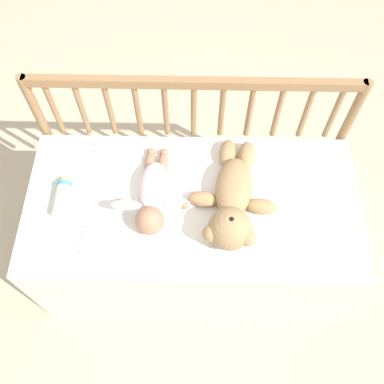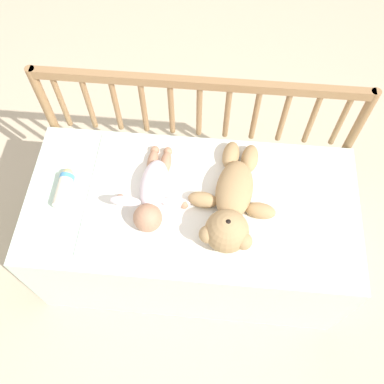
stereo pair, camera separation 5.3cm
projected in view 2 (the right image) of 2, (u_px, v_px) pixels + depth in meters
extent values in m
plane|color=#C6B293|center=(192.00, 254.00, 2.06)|extent=(12.00, 12.00, 0.00)
cube|color=silver|center=(192.00, 231.00, 1.83)|extent=(1.26, 0.61, 0.52)
cylinder|color=#997047|center=(60.00, 138.00, 1.88)|extent=(0.04, 0.04, 0.83)
cylinder|color=#997047|center=(340.00, 159.00, 1.83)|extent=(0.04, 0.04, 0.83)
cube|color=#997047|center=(200.00, 83.00, 1.51)|extent=(1.22, 0.03, 0.04)
cylinder|color=#997047|center=(62.00, 102.00, 1.67)|extent=(0.02, 0.02, 0.27)
cylinder|color=#997047|center=(89.00, 104.00, 1.66)|extent=(0.02, 0.02, 0.27)
cylinder|color=#997047|center=(116.00, 106.00, 1.66)|extent=(0.02, 0.02, 0.27)
cylinder|color=#997047|center=(144.00, 108.00, 1.65)|extent=(0.02, 0.02, 0.27)
cylinder|color=#997047|center=(171.00, 110.00, 1.65)|extent=(0.02, 0.02, 0.27)
cylinder|color=#997047|center=(199.00, 112.00, 1.64)|extent=(0.02, 0.02, 0.27)
cylinder|color=#997047|center=(227.00, 114.00, 1.64)|extent=(0.02, 0.02, 0.27)
cylinder|color=#997047|center=(255.00, 115.00, 1.63)|extent=(0.02, 0.02, 0.27)
cylinder|color=#997047|center=(284.00, 117.00, 1.63)|extent=(0.02, 0.02, 0.27)
cylinder|color=#997047|center=(312.00, 119.00, 1.62)|extent=(0.02, 0.02, 0.27)
cylinder|color=#997047|center=(341.00, 121.00, 1.62)|extent=(0.02, 0.02, 0.27)
cube|color=white|center=(199.00, 199.00, 1.61)|extent=(0.84, 0.53, 0.01)
ellipsoid|color=tan|center=(234.00, 190.00, 1.57)|extent=(0.16, 0.26, 0.10)
sphere|color=tan|center=(227.00, 231.00, 1.46)|extent=(0.15, 0.15, 0.15)
sphere|color=tan|center=(228.00, 226.00, 1.42)|extent=(0.06, 0.06, 0.06)
sphere|color=black|center=(228.00, 222.00, 1.40)|extent=(0.02, 0.02, 0.02)
sphere|color=tan|center=(244.00, 241.00, 1.44)|extent=(0.06, 0.06, 0.06)
sphere|color=tan|center=(208.00, 234.00, 1.45)|extent=(0.06, 0.06, 0.06)
ellipsoid|color=tan|center=(260.00, 211.00, 1.55)|extent=(0.12, 0.07, 0.06)
ellipsoid|color=tan|center=(203.00, 200.00, 1.57)|extent=(0.12, 0.07, 0.06)
ellipsoid|color=tan|center=(250.00, 159.00, 1.66)|extent=(0.08, 0.13, 0.07)
ellipsoid|color=tan|center=(231.00, 155.00, 1.67)|extent=(0.08, 0.13, 0.07)
ellipsoid|color=white|center=(154.00, 185.00, 1.59)|extent=(0.11, 0.21, 0.09)
sphere|color=tan|center=(148.00, 218.00, 1.51)|extent=(0.10, 0.10, 0.10)
ellipsoid|color=white|center=(175.00, 202.00, 1.58)|extent=(0.11, 0.04, 0.04)
ellipsoid|color=white|center=(125.00, 201.00, 1.52)|extent=(0.11, 0.04, 0.04)
sphere|color=tan|center=(184.00, 205.00, 1.58)|extent=(0.03, 0.03, 0.03)
sphere|color=tan|center=(120.00, 198.00, 1.59)|extent=(0.03, 0.03, 0.03)
ellipsoid|color=tan|center=(166.00, 163.00, 1.66)|extent=(0.04, 0.11, 0.04)
ellipsoid|color=tan|center=(153.00, 162.00, 1.67)|extent=(0.04, 0.11, 0.04)
sphere|color=tan|center=(168.00, 151.00, 1.69)|extent=(0.04, 0.04, 0.04)
sphere|color=tan|center=(155.00, 150.00, 1.70)|extent=(0.04, 0.04, 0.04)
cylinder|color=#F4E5CC|center=(63.00, 192.00, 1.59)|extent=(0.05, 0.12, 0.05)
cylinder|color=#4C99D8|center=(67.00, 178.00, 1.62)|extent=(0.06, 0.02, 0.06)
sphere|color=#EAC67F|center=(68.00, 174.00, 1.63)|extent=(0.04, 0.04, 0.04)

